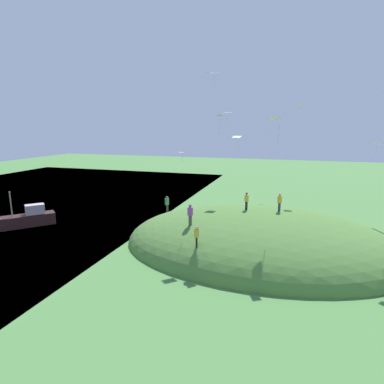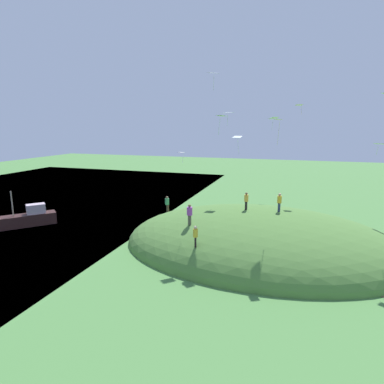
{
  "view_description": "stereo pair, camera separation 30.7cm",
  "coord_description": "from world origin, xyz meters",
  "px_view_note": "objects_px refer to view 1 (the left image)",
  "views": [
    {
      "loc": [
        9.35,
        -32.75,
        11.14
      ],
      "look_at": [
        -0.13,
        -2.19,
        4.55
      ],
      "focal_mm": 29.82,
      "sensor_mm": 36.0,
      "label": 1
    },
    {
      "loc": [
        9.64,
        -32.65,
        11.14
      ],
      "look_at": [
        -0.13,
        -2.19,
        4.55
      ],
      "focal_mm": 29.82,
      "sensor_mm": 36.0,
      "label": 2
    }
  ],
  "objects_px": {
    "boat_on_lake": "(29,218)",
    "kite_0": "(273,118)",
    "kite_9": "(228,113)",
    "mooring_post": "(168,210)",
    "person_with_child": "(197,234)",
    "person_watching_kites": "(190,212)",
    "person_on_hilltop": "(247,199)",
    "kite_2": "(222,117)",
    "kite_1": "(379,144)",
    "kite_3": "(278,121)",
    "person_walking_path": "(167,202)",
    "kite_6": "(213,74)",
    "person_near_shore": "(280,200)",
    "kite_8": "(181,153)",
    "kite_4": "(299,105)",
    "kite_7": "(237,138)"
  },
  "relations": [
    {
      "from": "boat_on_lake",
      "to": "kite_4",
      "type": "bearing_deg",
      "value": -32.96
    },
    {
      "from": "kite_3",
      "to": "person_with_child",
      "type": "bearing_deg",
      "value": -138.52
    },
    {
      "from": "kite_6",
      "to": "person_on_hilltop",
      "type": "bearing_deg",
      "value": -20.48
    },
    {
      "from": "boat_on_lake",
      "to": "person_on_hilltop",
      "type": "xyz_separation_m",
      "value": [
        24.46,
        0.92,
        3.76
      ]
    },
    {
      "from": "kite_9",
      "to": "mooring_post",
      "type": "distance_m",
      "value": 14.94
    },
    {
      "from": "kite_3",
      "to": "person_on_hilltop",
      "type": "bearing_deg",
      "value": 144.41
    },
    {
      "from": "person_near_shore",
      "to": "kite_7",
      "type": "relative_size",
      "value": 0.77
    },
    {
      "from": "person_near_shore",
      "to": "person_with_child",
      "type": "bearing_deg",
      "value": -0.56
    },
    {
      "from": "kite_6",
      "to": "mooring_post",
      "type": "relative_size",
      "value": 1.45
    },
    {
      "from": "boat_on_lake",
      "to": "kite_7",
      "type": "relative_size",
      "value": 2.44
    },
    {
      "from": "kite_0",
      "to": "person_near_shore",
      "type": "bearing_deg",
      "value": -81.18
    },
    {
      "from": "kite_0",
      "to": "mooring_post",
      "type": "bearing_deg",
      "value": -173.14
    },
    {
      "from": "boat_on_lake",
      "to": "kite_6",
      "type": "relative_size",
      "value": 3.32
    },
    {
      "from": "boat_on_lake",
      "to": "kite_1",
      "type": "xyz_separation_m",
      "value": [
        36.09,
        6.79,
        8.63
      ]
    },
    {
      "from": "mooring_post",
      "to": "kite_1",
      "type": "bearing_deg",
      "value": -6.29
    },
    {
      "from": "kite_2",
      "to": "person_watching_kites",
      "type": "bearing_deg",
      "value": -128.34
    },
    {
      "from": "person_watching_kites",
      "to": "person_with_child",
      "type": "bearing_deg",
      "value": 139.34
    },
    {
      "from": "kite_0",
      "to": "kite_2",
      "type": "bearing_deg",
      "value": -108.39
    },
    {
      "from": "person_on_hilltop",
      "to": "kite_2",
      "type": "bearing_deg",
      "value": -170.15
    },
    {
      "from": "kite_6",
      "to": "kite_9",
      "type": "relative_size",
      "value": 1.16
    },
    {
      "from": "person_on_hilltop",
      "to": "kite_9",
      "type": "distance_m",
      "value": 9.66
    },
    {
      "from": "kite_8",
      "to": "person_watching_kites",
      "type": "bearing_deg",
      "value": -67.52
    },
    {
      "from": "person_walking_path",
      "to": "kite_1",
      "type": "distance_m",
      "value": 21.77
    },
    {
      "from": "person_with_child",
      "to": "kite_3",
      "type": "xyz_separation_m",
      "value": [
        5.36,
        4.74,
        8.44
      ]
    },
    {
      "from": "boat_on_lake",
      "to": "kite_0",
      "type": "bearing_deg",
      "value": -25.7
    },
    {
      "from": "person_near_shore",
      "to": "kite_1",
      "type": "distance_m",
      "value": 11.43
    },
    {
      "from": "kite_1",
      "to": "kite_2",
      "type": "height_order",
      "value": "kite_2"
    },
    {
      "from": "person_walking_path",
      "to": "mooring_post",
      "type": "bearing_deg",
      "value": 0.19
    },
    {
      "from": "boat_on_lake",
      "to": "person_on_hilltop",
      "type": "bearing_deg",
      "value": -46.2
    },
    {
      "from": "person_walking_path",
      "to": "kite_2",
      "type": "bearing_deg",
      "value": -139.85
    },
    {
      "from": "person_with_child",
      "to": "kite_8",
      "type": "xyz_separation_m",
      "value": [
        -6.46,
        15.06,
        4.81
      ]
    },
    {
      "from": "kite_0",
      "to": "mooring_post",
      "type": "distance_m",
      "value": 17.08
    },
    {
      "from": "person_walking_path",
      "to": "kite_1",
      "type": "relative_size",
      "value": 1.51
    },
    {
      "from": "kite_6",
      "to": "kite_8",
      "type": "height_order",
      "value": "kite_6"
    },
    {
      "from": "boat_on_lake",
      "to": "kite_1",
      "type": "relative_size",
      "value": 4.46
    },
    {
      "from": "kite_1",
      "to": "person_walking_path",
      "type": "bearing_deg",
      "value": -170.86
    },
    {
      "from": "kite_3",
      "to": "boat_on_lake",
      "type": "bearing_deg",
      "value": 178.17
    },
    {
      "from": "kite_0",
      "to": "kite_4",
      "type": "distance_m",
      "value": 4.16
    },
    {
      "from": "kite_0",
      "to": "boat_on_lake",
      "type": "bearing_deg",
      "value": -157.35
    },
    {
      "from": "person_with_child",
      "to": "kite_9",
      "type": "height_order",
      "value": "kite_9"
    },
    {
      "from": "person_watching_kites",
      "to": "kite_4",
      "type": "relative_size",
      "value": 1.72
    },
    {
      "from": "boat_on_lake",
      "to": "person_on_hilltop",
      "type": "relative_size",
      "value": 3.29
    },
    {
      "from": "kite_6",
      "to": "person_with_child",
      "type": "bearing_deg",
      "value": -84.36
    },
    {
      "from": "kite_6",
      "to": "kite_9",
      "type": "distance_m",
      "value": 4.96
    },
    {
      "from": "kite_7",
      "to": "kite_3",
      "type": "bearing_deg",
      "value": -66.19
    },
    {
      "from": "person_walking_path",
      "to": "mooring_post",
      "type": "height_order",
      "value": "person_walking_path"
    },
    {
      "from": "person_walking_path",
      "to": "kite_8",
      "type": "height_order",
      "value": "kite_8"
    },
    {
      "from": "person_on_hilltop",
      "to": "boat_on_lake",
      "type": "bearing_deg",
      "value": 164.66
    },
    {
      "from": "kite_2",
      "to": "mooring_post",
      "type": "relative_size",
      "value": 1.53
    },
    {
      "from": "kite_2",
      "to": "mooring_post",
      "type": "height_order",
      "value": "kite_2"
    }
  ]
}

